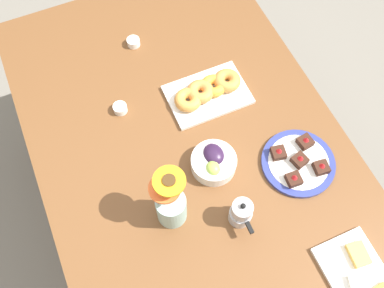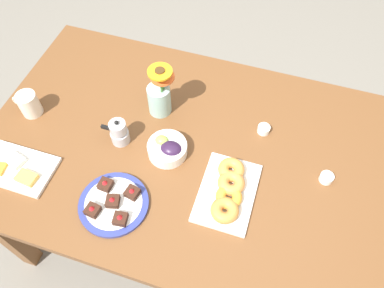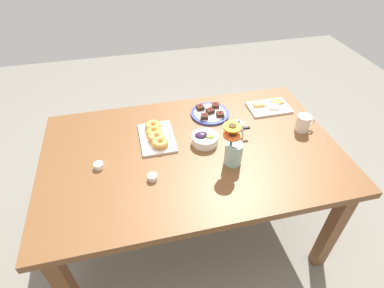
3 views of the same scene
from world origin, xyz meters
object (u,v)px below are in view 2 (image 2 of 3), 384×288
object	(u,v)px
coffee_mug	(29,104)
croissant_platter	(228,191)
jam_cup_honey	(326,178)
jam_cup_berry	(264,129)
moka_pot	(119,133)
dining_table	(192,162)
flower_vase	(160,97)
dessert_plate	(114,203)
grape_bowl	(168,149)
cheese_platter	(17,168)

from	to	relation	value
coffee_mug	croissant_platter	size ratio (longest dim) A/B	0.40
croissant_platter	jam_cup_honey	bearing A→B (deg)	-153.23
coffee_mug	croissant_platter	bearing A→B (deg)	172.34
jam_cup_berry	moka_pot	bearing A→B (deg)	22.12
dining_table	flower_vase	world-z (taller)	flower_vase
jam_cup_honey	jam_cup_berry	distance (m)	0.29
dining_table	dessert_plate	size ratio (longest dim) A/B	6.67
dining_table	coffee_mug	bearing A→B (deg)	1.88
coffee_mug	dining_table	bearing A→B (deg)	-178.12
croissant_platter	jam_cup_honey	size ratio (longest dim) A/B	5.91
grape_bowl	jam_cup_berry	size ratio (longest dim) A/B	3.05
jam_cup_berry	moka_pot	xyz separation A→B (m)	(0.51, 0.21, 0.03)
flower_vase	jam_cup_berry	bearing A→B (deg)	-176.99
dining_table	coffee_mug	world-z (taller)	coffee_mug
croissant_platter	dessert_plate	size ratio (longest dim) A/B	1.18
cheese_platter	dessert_plate	size ratio (longest dim) A/B	1.08
cheese_platter	jam_cup_berry	world-z (taller)	cheese_platter
croissant_platter	flower_vase	size ratio (longest dim) A/B	1.19
dining_table	jam_cup_honey	world-z (taller)	jam_cup_honey
cheese_platter	flower_vase	size ratio (longest dim) A/B	1.09
grape_bowl	moka_pot	bearing A→B (deg)	0.12
dessert_plate	jam_cup_honey	bearing A→B (deg)	-154.71
dining_table	jam_cup_honey	size ratio (longest dim) A/B	33.33
coffee_mug	jam_cup_honey	world-z (taller)	coffee_mug
dessert_plate	croissant_platter	bearing A→B (deg)	-156.05
cheese_platter	jam_cup_honey	bearing A→B (deg)	-164.27
dining_table	cheese_platter	xyz separation A→B (m)	(0.57, 0.28, 0.10)
croissant_platter	dessert_plate	distance (m)	0.39
moka_pot	jam_cup_honey	bearing A→B (deg)	-175.11
cheese_platter	jam_cup_berry	bearing A→B (deg)	-151.43
croissant_platter	flower_vase	bearing A→B (deg)	-38.39
flower_vase	jam_cup_honey	bearing A→B (deg)	169.88
coffee_mug	jam_cup_berry	world-z (taller)	coffee_mug
dessert_plate	flower_vase	xyz separation A→B (m)	(-0.01, -0.44, 0.07)
jam_cup_honey	coffee_mug	bearing A→B (deg)	2.32
grape_bowl	jam_cup_honey	bearing A→B (deg)	-173.53
dessert_plate	dining_table	bearing A→B (deg)	-122.16
cheese_platter	jam_cup_honey	world-z (taller)	cheese_platter
croissant_platter	jam_cup_berry	size ratio (longest dim) A/B	5.91
coffee_mug	flower_vase	xyz separation A→B (m)	(-0.49, -0.17, 0.03)
moka_pot	cheese_platter	bearing A→B (deg)	37.86
grape_bowl	flower_vase	size ratio (longest dim) A/B	0.61
moka_pot	coffee_mug	bearing A→B (deg)	-2.68
dining_table	moka_pot	distance (m)	0.31
jam_cup_honey	moka_pot	distance (m)	0.77
coffee_mug	jam_cup_berry	size ratio (longest dim) A/B	2.38
coffee_mug	cheese_platter	size ratio (longest dim) A/B	0.44
grape_bowl	croissant_platter	world-z (taller)	grape_bowl
coffee_mug	croissant_platter	xyz separation A→B (m)	(-0.84, 0.11, -0.03)
croissant_platter	jam_cup_honey	world-z (taller)	croissant_platter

